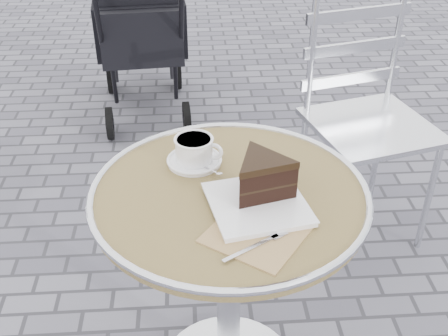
{
  "coord_description": "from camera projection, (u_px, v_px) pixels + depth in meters",
  "views": [
    {
      "loc": [
        -0.09,
        -1.16,
        1.56
      ],
      "look_at": [
        -0.01,
        0.04,
        0.78
      ],
      "focal_mm": 45.0,
      "sensor_mm": 36.0,
      "label": 1
    }
  ],
  "objects": [
    {
      "name": "cafe_table",
      "position": [
        229.0,
        241.0,
        1.52
      ],
      "size": [
        0.72,
        0.72,
        0.74
      ],
      "color": "silver",
      "rests_on": "ground"
    },
    {
      "name": "bistro_chair",
      "position": [
        361.0,
        92.0,
        2.2
      ],
      "size": [
        0.54,
        0.54,
        0.98
      ],
      "rotation": [
        0.0,
        0.0,
        0.26
      ],
      "color": "silver",
      "rests_on": "ground"
    },
    {
      "name": "baby_stroller",
      "position": [
        141.0,
        32.0,
        3.19
      ],
      "size": [
        0.54,
        1.03,
        1.04
      ],
      "rotation": [
        0.0,
        0.0,
        0.09
      ],
      "color": "black",
      "rests_on": "ground"
    },
    {
      "name": "cake_plate_set",
      "position": [
        261.0,
        183.0,
        1.36
      ],
      "size": [
        0.29,
        0.38,
        0.12
      ],
      "rotation": [
        0.0,
        0.0,
        0.2
      ],
      "color": "#A47E5A",
      "rests_on": "cafe_table"
    },
    {
      "name": "cappuccino_set",
      "position": [
        195.0,
        152.0,
        1.52
      ],
      "size": [
        0.15,
        0.16,
        0.08
      ],
      "rotation": [
        0.0,
        0.0,
        -0.28
      ],
      "color": "white",
      "rests_on": "cafe_table"
    }
  ]
}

